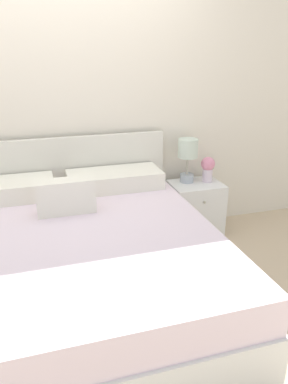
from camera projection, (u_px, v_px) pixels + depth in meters
name	position (u px, v px, depth m)	size (l,w,h in m)	color
ground_plane	(64.00, 241.00, 3.47)	(12.00, 12.00, 0.00)	#CCB28E
wall_back	(51.00, 97.00, 3.07)	(8.00, 0.06, 2.60)	silver
bed	(74.00, 264.00, 2.53)	(1.89, 1.99, 0.98)	white
nightstand	(195.00, 209.00, 3.53)	(0.47, 0.38, 0.51)	white
table_lamp	(188.00, 154.00, 3.39)	(0.18, 0.18, 0.41)	#A8B2BC
flower_vase	(208.00, 168.00, 3.45)	(0.13, 0.13, 0.24)	silver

